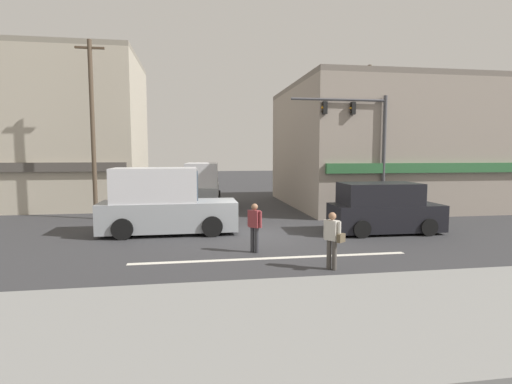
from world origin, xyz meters
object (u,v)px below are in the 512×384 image
Objects in this scene: box_truck_parked_curbside at (164,204)px; pedestrian_foreground_with_bag at (333,237)px; traffic_light_mast at (366,137)px; pedestrian_mid_crossing at (255,225)px; van_waiting_far at (384,209)px; utility_pole_near_left at (93,128)px; box_truck_crossing_rightbound at (202,187)px; utility_pole_far_right at (368,136)px.

pedestrian_foreground_with_bag is (5.14, -6.11, -0.30)m from box_truck_parked_curbside.
pedestrian_foreground_with_bag is at bearing -119.65° from traffic_light_mast.
box_truck_parked_curbside is 4.98m from pedestrian_mid_crossing.
box_truck_parked_curbside is 3.36× the size of pedestrian_foreground_with_bag.
pedestrian_foreground_with_bag is at bearing -49.97° from box_truck_parked_curbside.
traffic_light_mast reaches higher than pedestrian_mid_crossing.
van_waiting_far reaches higher than pedestrian_mid_crossing.
utility_pole_near_left is 1.44× the size of traffic_light_mast.
traffic_light_mast is at bearing 79.51° from van_waiting_far.
van_waiting_far is at bearing -100.49° from traffic_light_mast.
traffic_light_mast is 10.57m from box_truck_crossing_rightbound.
traffic_light_mast is 10.35m from box_truck_parked_curbside.
utility_pole_near_left is at bearing 129.89° from box_truck_parked_curbside.
traffic_light_mast is at bearing -116.22° from utility_pole_far_right.
utility_pole_near_left is 1.93× the size of van_waiting_far.
box_truck_parked_curbside is at bearing 130.03° from pedestrian_foreground_with_bag.
utility_pole_near_left reaches higher than traffic_light_mast.
utility_pole_far_right is 4.98× the size of pedestrian_mid_crossing.
box_truck_crossing_rightbound is (-7.32, 9.61, 0.25)m from van_waiting_far.
box_truck_crossing_rightbound reaches higher than pedestrian_foreground_with_bag.
pedestrian_mid_crossing is (-7.96, -8.70, -3.36)m from utility_pole_far_right.
van_waiting_far is (12.86, -5.74, -3.62)m from utility_pole_near_left.
utility_pole_near_left is at bearing 169.52° from traffic_light_mast.
van_waiting_far is 6.40m from pedestrian_mid_crossing.
traffic_light_mast reaches higher than box_truck_crossing_rightbound.
utility_pole_near_left is at bearing 155.93° from van_waiting_far.
traffic_light_mast is 9.84m from pedestrian_foreground_with_bag.
utility_pole_near_left is at bearing -145.08° from box_truck_crossing_rightbound.
pedestrian_foreground_with_bag is at bearing -77.04° from box_truck_crossing_rightbound.
pedestrian_mid_crossing is (1.42, -12.10, -0.30)m from box_truck_crossing_rightbound.
pedestrian_foreground_with_bag is at bearing -50.96° from pedestrian_mid_crossing.
traffic_light_mast is at bearing 11.43° from box_truck_parked_curbside.
box_truck_parked_curbside is at bearing -156.25° from utility_pole_far_right.
pedestrian_foreground_with_bag is (3.32, -14.44, -0.30)m from box_truck_crossing_rightbound.
utility_pole_far_right reaches higher than van_waiting_far.
utility_pole_near_left is 5.35× the size of pedestrian_foreground_with_bag.
box_truck_crossing_rightbound is 14.82m from pedestrian_foreground_with_bag.
box_truck_crossing_rightbound is at bearing 96.72° from pedestrian_mid_crossing.
traffic_light_mast is at bearing 60.35° from pedestrian_foreground_with_bag.
utility_pole_near_left reaches higher than box_truck_crossing_rightbound.
pedestrian_mid_crossing is (-5.90, -2.49, -0.06)m from van_waiting_far.
van_waiting_far is at bearing 22.86° from pedestrian_mid_crossing.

